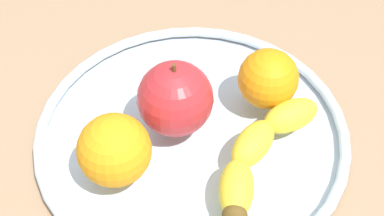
# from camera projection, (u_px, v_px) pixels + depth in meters

# --- Properties ---
(ground_plane) EXTENTS (1.15, 1.15, 0.04)m
(ground_plane) POSITION_uv_depth(u_px,v_px,m) (192.00, 147.00, 0.61)
(ground_plane) COLOR #947657
(fruit_bowl) EXTENTS (0.35, 0.35, 0.02)m
(fruit_bowl) POSITION_uv_depth(u_px,v_px,m) (192.00, 131.00, 0.59)
(fruit_bowl) COLOR silver
(fruit_bowl) RESTS_ON ground_plane
(banana) EXTENTS (0.19, 0.06, 0.03)m
(banana) POSITION_uv_depth(u_px,v_px,m) (260.00, 151.00, 0.54)
(banana) COLOR yellow
(banana) RESTS_ON fruit_bowl
(apple) EXTENTS (0.08, 0.08, 0.09)m
(apple) POSITION_uv_depth(u_px,v_px,m) (175.00, 99.00, 0.56)
(apple) COLOR #B4272C
(apple) RESTS_ON fruit_bowl
(orange_front_left) EXTENTS (0.07, 0.07, 0.07)m
(orange_front_left) POSITION_uv_depth(u_px,v_px,m) (114.00, 150.00, 0.52)
(orange_front_left) COLOR orange
(orange_front_left) RESTS_ON fruit_bowl
(orange_back_right) EXTENTS (0.07, 0.07, 0.07)m
(orange_back_right) POSITION_uv_depth(u_px,v_px,m) (268.00, 79.00, 0.59)
(orange_back_right) COLOR orange
(orange_back_right) RESTS_ON fruit_bowl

